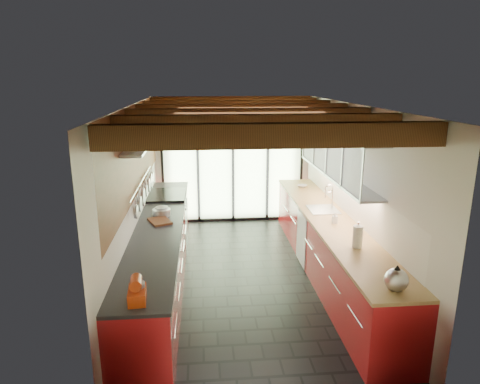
{
  "coord_description": "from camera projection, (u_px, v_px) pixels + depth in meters",
  "views": [
    {
      "loc": [
        -0.62,
        -5.97,
        2.99
      ],
      "look_at": [
        -0.06,
        0.4,
        1.25
      ],
      "focal_mm": 32.0,
      "sensor_mm": 36.0,
      "label": 1
    }
  ],
  "objects": [
    {
      "name": "kettle",
      "position": [
        396.0,
        278.0,
        4.25
      ],
      "size": [
        0.27,
        0.31,
        0.28
      ],
      "color": "silver",
      "rests_on": "right_counter"
    },
    {
      "name": "paper_towel",
      "position": [
        358.0,
        237.0,
        5.29
      ],
      "size": [
        0.14,
        0.14,
        0.34
      ],
      "color": "white",
      "rests_on": "right_counter"
    },
    {
      "name": "bowl",
      "position": [
        302.0,
        186.0,
        8.22
      ],
      "size": [
        0.25,
        0.25,
        0.05
      ],
      "primitive_type": "imported",
      "rotation": [
        0.0,
        0.0,
        -0.43
      ],
      "color": "silver",
      "rests_on": "right_counter"
    },
    {
      "name": "ceiling_beams",
      "position": [
        244.0,
        113.0,
        6.29
      ],
      "size": [
        3.14,
        5.06,
        4.9
      ],
      "color": "#593316",
      "rests_on": "ground"
    },
    {
      "name": "upper_cabinets_right",
      "position": [
        338.0,
        153.0,
        6.5
      ],
      "size": [
        0.34,
        3.0,
        3.0
      ],
      "color": "silver",
      "rests_on": "ground"
    },
    {
      "name": "sink_assembly",
      "position": [
        324.0,
        208.0,
        6.82
      ],
      "size": [
        0.45,
        0.52,
        0.43
      ],
      "color": "silver",
      "rests_on": "right_counter"
    },
    {
      "name": "left_wall_fixtures",
      "position": [
        145.0,
        161.0,
        6.26
      ],
      "size": [
        0.28,
        2.6,
        0.96
      ],
      "color": "silver",
      "rests_on": "ground"
    },
    {
      "name": "cutting_board",
      "position": [
        160.0,
        221.0,
        6.25
      ],
      "size": [
        0.4,
        0.45,
        0.03
      ],
      "primitive_type": "cube",
      "rotation": [
        0.0,
        0.0,
        0.41
      ],
      "color": "brown",
      "rests_on": "left_counter"
    },
    {
      "name": "ground",
      "position": [
        246.0,
        277.0,
        6.57
      ],
      "size": [
        5.5,
        5.5,
        0.0
      ],
      "primitive_type": "plane",
      "color": "black",
      "rests_on": "ground"
    },
    {
      "name": "pot_large",
      "position": [
        162.0,
        211.0,
        6.58
      ],
      "size": [
        0.2,
        0.2,
        0.12
      ],
      "primitive_type": "cylinder",
      "rotation": [
        0.0,
        0.0,
        0.05
      ],
      "color": "silver",
      "rests_on": "left_counter"
    },
    {
      "name": "glass_door",
      "position": [
        233.0,
        143.0,
        8.73
      ],
      "size": [
        2.95,
        0.1,
        2.9
      ],
      "color": "#C6EAAD",
      "rests_on": "ground"
    },
    {
      "name": "left_counter",
      "position": [
        161.0,
        252.0,
        6.34
      ],
      "size": [
        0.68,
        5.0,
        0.92
      ],
      "color": "#B3181C",
      "rests_on": "ground"
    },
    {
      "name": "stand_mixer",
      "position": [
        137.0,
        291.0,
        4.04
      ],
      "size": [
        0.19,
        0.3,
        0.26
      ],
      "color": "red",
      "rests_on": "left_counter"
    },
    {
      "name": "soap_bottle",
      "position": [
        335.0,
        218.0,
        6.2
      ],
      "size": [
        0.08,
        0.09,
        0.16
      ],
      "primitive_type": "imported",
      "rotation": [
        0.0,
        0.0,
        -0.15
      ],
      "color": "silver",
      "rests_on": "right_counter"
    },
    {
      "name": "pot_small",
      "position": [
        162.0,
        212.0,
        6.54
      ],
      "size": [
        0.35,
        0.35,
        0.11
      ],
      "primitive_type": "cylinder",
      "rotation": [
        0.0,
        0.0,
        -0.34
      ],
      "color": "silver",
      "rests_on": "left_counter"
    },
    {
      "name": "range_stove",
      "position": [
        168.0,
        220.0,
        7.74
      ],
      "size": [
        0.66,
        0.9,
        0.97
      ],
      "color": "silver",
      "rests_on": "ground"
    },
    {
      "name": "right_counter",
      "position": [
        329.0,
        246.0,
        6.56
      ],
      "size": [
        0.68,
        5.0,
        0.92
      ],
      "color": "#B3181C",
      "rests_on": "ground"
    },
    {
      "name": "room_shell",
      "position": [
        246.0,
        172.0,
        6.14
      ],
      "size": [
        5.5,
        5.5,
        5.5
      ],
      "color": "silver",
      "rests_on": "ground"
    }
  ]
}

